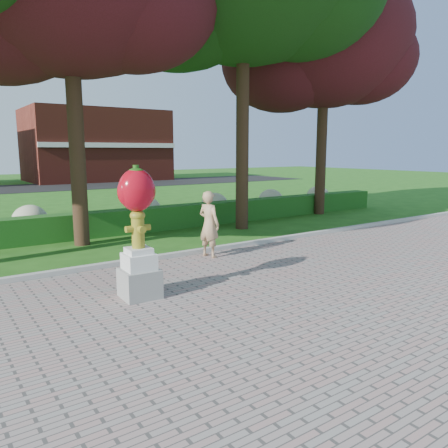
# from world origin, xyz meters

# --- Properties ---
(ground) EXTENTS (100.00, 100.00, 0.00)m
(ground) POSITION_xyz_m (0.00, 0.00, 0.00)
(ground) COLOR #215615
(ground) RESTS_ON ground
(curb) EXTENTS (40.00, 0.18, 0.15)m
(curb) POSITION_xyz_m (0.00, 3.00, 0.07)
(curb) COLOR #ADADA5
(curb) RESTS_ON ground
(lawn_hedge) EXTENTS (24.00, 0.70, 0.80)m
(lawn_hedge) POSITION_xyz_m (0.00, 7.00, 0.40)
(lawn_hedge) COLOR #154915
(lawn_hedge) RESTS_ON ground
(hydrangea_row) EXTENTS (20.10, 1.10, 0.99)m
(hydrangea_row) POSITION_xyz_m (0.57, 8.00, 0.55)
(hydrangea_row) COLOR #B9B78D
(hydrangea_row) RESTS_ON ground
(street) EXTENTS (50.00, 8.00, 0.02)m
(street) POSITION_xyz_m (0.00, 28.00, 0.01)
(street) COLOR black
(street) RESTS_ON ground
(building_right) EXTENTS (12.00, 8.00, 6.40)m
(building_right) POSITION_xyz_m (8.00, 34.00, 3.20)
(building_right) COLOR maroon
(building_right) RESTS_ON ground
(tree_far_right) EXTENTS (7.88, 6.72, 10.21)m
(tree_far_right) POSITION_xyz_m (8.40, 6.58, 6.97)
(tree_far_right) COLOR black
(tree_far_right) RESTS_ON ground
(hydrant_sculpture) EXTENTS (0.71, 0.69, 2.44)m
(hydrant_sculpture) POSITION_xyz_m (-2.57, 0.60, 1.33)
(hydrant_sculpture) COLOR gray
(hydrant_sculpture) RESTS_ON walkway
(woman) EXTENTS (0.56, 0.71, 1.69)m
(woman) POSITION_xyz_m (0.19, 2.50, 0.89)
(woman) COLOR tan
(woman) RESTS_ON walkway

